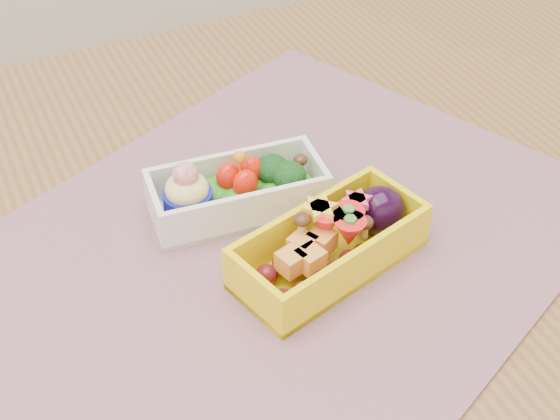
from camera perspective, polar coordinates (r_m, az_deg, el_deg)
name	(u,v)px	position (r m, az deg, el deg)	size (l,w,h in m)	color
table	(247,300)	(0.80, -2.42, -6.64)	(1.20, 0.80, 0.75)	brown
placemat	(275,247)	(0.70, -0.37, -2.78)	(0.58, 0.44, 0.00)	#91646E
bento_white	(237,191)	(0.73, -3.21, 1.40)	(0.17, 0.09, 0.07)	white
bento_yellow	(333,243)	(0.67, 3.95, -2.45)	(0.19, 0.12, 0.06)	yellow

